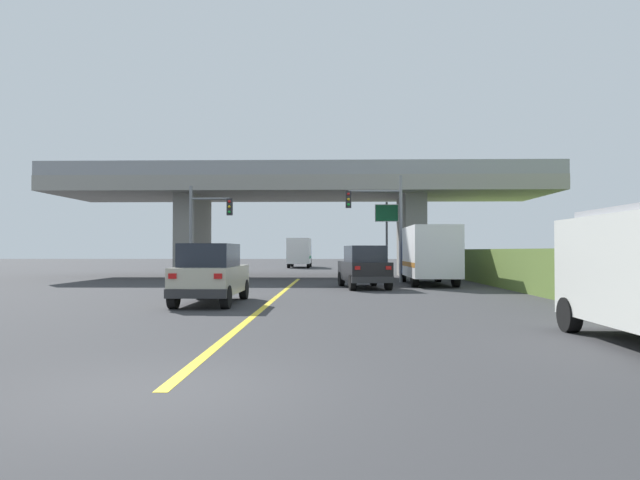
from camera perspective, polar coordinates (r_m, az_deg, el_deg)
The scene contains 10 objects.
ground at distance 38.44m, azimuth -1.89°, elevation -3.75°, with size 160.00×160.00×0.00m, color #353538.
overpass_bridge at distance 38.56m, azimuth -1.89°, elevation 4.17°, with size 33.13×8.50×7.37m.
lane_divider_stripe at distance 21.30m, azimuth -4.55°, elevation -5.90°, with size 0.20×28.20×0.01m, color yellow.
suv_lead at distance 19.17m, azimuth -11.05°, elevation -3.40°, with size 1.88×4.60×2.02m.
suv_crossing at distance 26.67m, azimuth 4.51°, elevation -2.76°, with size 2.46×4.62×2.02m.
box_truck at distance 29.74m, azimuth 11.01°, elevation -1.44°, with size 2.33×6.82×3.02m.
traffic_signal_nearside at distance 31.82m, azimuth 6.44°, elevation 2.48°, with size 3.22×0.36×6.05m.
traffic_signal_farside at distance 32.71m, azimuth -11.70°, elevation 1.83°, with size 2.50×0.36×5.52m.
highway_sign at distance 36.89m, azimuth 6.83°, elevation 1.84°, with size 1.54×0.17×4.99m.
semi_truck_distant at distance 58.85m, azimuth -2.09°, elevation -1.26°, with size 2.33×6.90×3.05m.
Camera 1 is at (2.19, -7.01, 1.79)m, focal length 31.33 mm.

